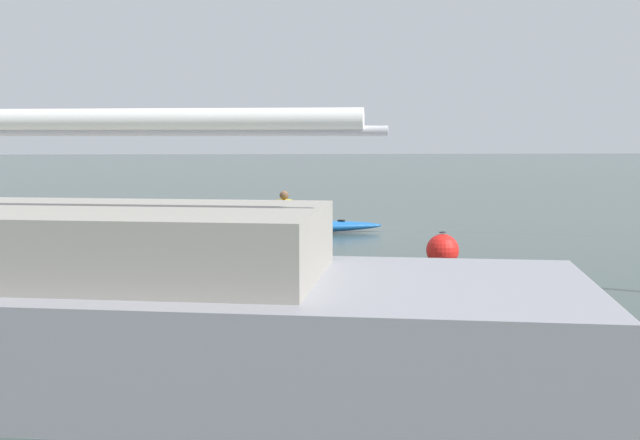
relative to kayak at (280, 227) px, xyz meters
name	(u,v)px	position (x,y,z in m)	size (l,w,h in m)	color
ground_plane	(279,230)	(0.01, -0.63, -0.15)	(160.00, 160.00, 0.00)	#384742
kayak	(280,227)	(0.00, 0.00, 0.00)	(4.91, 1.04, 0.29)	#1959A5
kayaker	(285,209)	(-0.13, -0.01, 0.43)	(0.53, 2.35, 0.71)	yellow
sailboat_white_sloop	(16,307)	(2.73, 11.20, 0.54)	(11.37, 4.93, 14.95)	gray
mooring_buoy_channel_marker	(442,250)	(-2.71, 5.01, 0.14)	(0.57, 0.57, 0.61)	red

